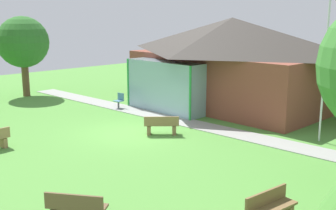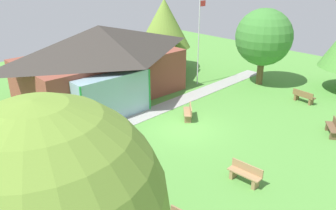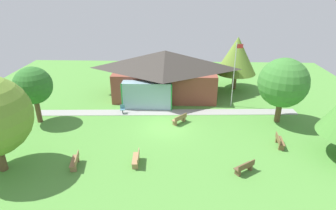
# 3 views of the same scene
# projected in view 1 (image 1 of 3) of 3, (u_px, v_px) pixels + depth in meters

# --- Properties ---
(ground_plane) EXTENTS (44.00, 44.00, 0.00)m
(ground_plane) POSITION_uv_depth(u_px,v_px,m) (132.00, 133.00, 18.23)
(ground_plane) COLOR #54933D
(pavilion) EXTENTS (11.65, 7.81, 4.97)m
(pavilion) POSITION_uv_depth(u_px,v_px,m) (228.00, 61.00, 23.14)
(pavilion) COLOR brown
(pavilion) RESTS_ON ground_plane
(footpath) EXTENTS (24.82, 2.55, 0.03)m
(footpath) POSITION_uv_depth(u_px,v_px,m) (179.00, 121.00, 20.24)
(footpath) COLOR #999993
(footpath) RESTS_ON ground_plane
(flagpole) EXTENTS (0.64, 0.08, 6.43)m
(flagpole) POSITION_uv_depth(u_px,v_px,m) (326.00, 56.00, 16.26)
(flagpole) COLOR silver
(flagpole) RESTS_ON ground_plane
(bench_front_right) EXTENTS (1.48, 1.23, 0.84)m
(bench_front_right) POSITION_uv_depth(u_px,v_px,m) (76.00, 209.00, 10.16)
(bench_front_right) COLOR brown
(bench_front_right) RESTS_ON ground_plane
(bench_rear_near_path) EXTENTS (1.34, 1.40, 0.84)m
(bench_rear_near_path) POSITION_uv_depth(u_px,v_px,m) (162.00, 126.00, 17.85)
(bench_rear_near_path) COLOR olive
(bench_rear_near_path) RESTS_ON ground_plane
(bench_lawn_far_right) EXTENTS (0.60, 1.54, 0.84)m
(bench_lawn_far_right) POSITION_uv_depth(u_px,v_px,m) (270.00, 209.00, 10.13)
(bench_lawn_far_right) COLOR brown
(bench_lawn_far_right) RESTS_ON ground_plane
(patio_chair_west) EXTENTS (0.51, 0.51, 0.86)m
(patio_chair_west) POSITION_uv_depth(u_px,v_px,m) (119.00, 101.00, 22.93)
(patio_chair_west) COLOR teal
(patio_chair_west) RESTS_ON ground_plane
(tree_west_hedge) EXTENTS (3.22, 3.22, 5.07)m
(tree_west_hedge) POSITION_uv_depth(u_px,v_px,m) (23.00, 42.00, 25.90)
(tree_west_hedge) COLOR brown
(tree_west_hedge) RESTS_ON ground_plane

